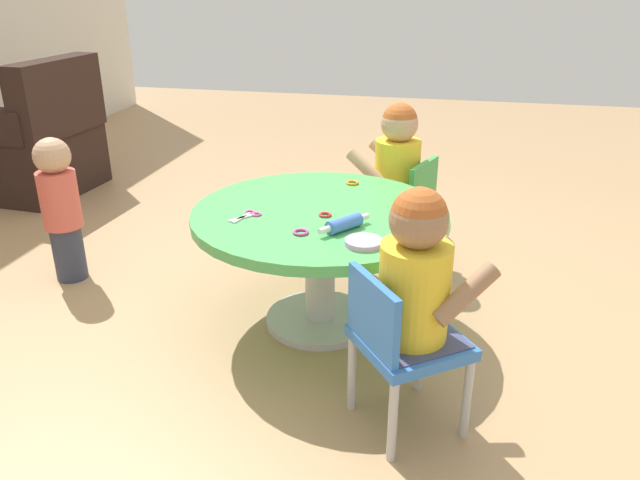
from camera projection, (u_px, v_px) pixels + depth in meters
name	position (u px, v px, depth m)	size (l,w,h in m)	color
ground_plane	(320.00, 322.00, 2.57)	(10.00, 10.00, 0.00)	tan
craft_table	(320.00, 235.00, 2.41)	(0.98, 0.98, 0.49)	silver
child_chair_left	(401.00, 342.00, 1.87)	(0.42, 0.42, 0.54)	#B7B7BC
seated_child_left	(417.00, 272.00, 1.80)	(0.42, 0.44, 0.51)	#3F4772
child_chair_right	(402.00, 206.00, 2.95)	(0.38, 0.38, 0.54)	#B7B7BC
seated_child_right	(397.00, 159.00, 2.88)	(0.37, 0.42, 0.51)	#3F4772
armchair_dark	(34.00, 145.00, 3.97)	(0.76, 0.76, 0.85)	black
toddler_standing	(61.00, 206.00, 2.80)	(0.17, 0.17, 0.67)	#33384C
rolling_pin	(344.00, 224.00, 2.18)	(0.20, 0.16, 0.05)	#3F72CC
craft_scissors	(248.00, 215.00, 2.32)	(0.14, 0.11, 0.01)	silver
playdough_blob_0	(364.00, 242.00, 2.07)	(0.13, 0.13, 0.02)	#CC99E5
cookie_cutter_0	(352.00, 183.00, 2.67)	(0.05, 0.05, 0.01)	orange
cookie_cutter_1	(301.00, 232.00, 2.16)	(0.06, 0.06, 0.01)	#D83FA5
cookie_cutter_2	(325.00, 215.00, 2.32)	(0.05, 0.05, 0.01)	red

